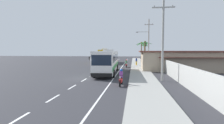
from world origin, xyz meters
name	(u,v)px	position (x,y,z in m)	size (l,w,h in m)	color
ground_plane	(87,79)	(0.00, 0.00, 0.00)	(160.00, 160.00, 0.00)	#303035
sidewalk_kerb	(140,70)	(6.80, 10.00, 0.07)	(3.20, 90.00, 0.14)	#999993
lane_markings	(116,67)	(2.02, 14.62, 0.00)	(3.43, 71.00, 0.01)	white
boundary_wall	(159,63)	(10.60, 14.00, 0.99)	(0.24, 60.00, 1.98)	#B2B2AD
coach_bus_foreground	(107,61)	(1.77, 5.23, 1.88)	(3.32, 12.43, 3.62)	white
coach_bus_far_lane	(106,56)	(-2.04, 26.17, 2.03)	(3.17, 10.69, 3.92)	gold
motorcycle_beside_bus	(121,79)	(4.48, -3.53, 0.66)	(0.56, 1.96, 1.63)	black
motorcycle_trailing	(126,64)	(4.22, 14.35, 0.66)	(0.56, 1.96, 1.61)	black
pedestrian_near_kerb	(136,61)	(6.30, 18.16, 1.04)	(0.36, 0.36, 1.73)	gold
utility_pole_nearest	(163,34)	(8.89, -0.47, 5.21)	(2.46, 0.24, 10.04)	#9E9E99
utility_pole_mid	(148,42)	(8.72, 16.64, 5.32)	(3.59, 0.24, 10.03)	#9E9E99
palm_nearest	(144,49)	(9.20, 36.97, 4.00)	(2.97, 2.93, 5.77)	brown
palm_second	(141,48)	(7.80, 27.50, 4.24)	(3.24, 3.57, 5.84)	brown
palm_third	(145,48)	(8.51, 23.64, 4.08)	(3.53, 3.24, 5.85)	brown
roadside_building	(189,61)	(15.09, 10.44, 1.70)	(16.81, 7.64, 3.38)	tan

